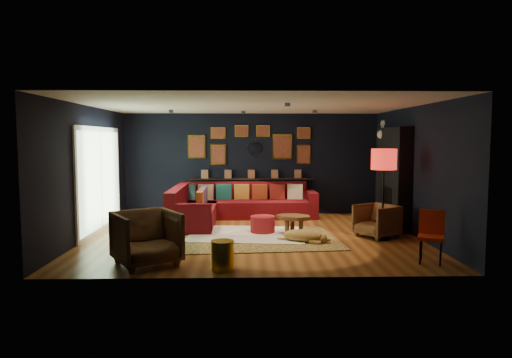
{
  "coord_description": "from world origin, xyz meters",
  "views": [
    {
      "loc": [
        -0.16,
        -9.02,
        1.94
      ],
      "look_at": [
        0.06,
        0.3,
        1.13
      ],
      "focal_mm": 32.0,
      "sensor_mm": 36.0,
      "label": 1
    }
  ],
  "objects_px": {
    "armchair_left": "(146,235)",
    "orange_chair": "(431,232)",
    "gold_stool": "(222,255)",
    "dog": "(302,233)",
    "floor_lamp": "(384,163)",
    "armchair_right": "(377,219)",
    "sectional": "(226,207)",
    "pouf": "(263,224)",
    "coffee_table": "(293,219)"
  },
  "relations": [
    {
      "from": "armchair_right",
      "to": "dog",
      "type": "bearing_deg",
      "value": -104.68
    },
    {
      "from": "pouf",
      "to": "floor_lamp",
      "type": "relative_size",
      "value": 0.29
    },
    {
      "from": "sectional",
      "to": "orange_chair",
      "type": "relative_size",
      "value": 4.13
    },
    {
      "from": "orange_chair",
      "to": "floor_lamp",
      "type": "xyz_separation_m",
      "value": [
        -0.28,
        1.64,
        1.0
      ]
    },
    {
      "from": "gold_stool",
      "to": "floor_lamp",
      "type": "bearing_deg",
      "value": 33.59
    },
    {
      "from": "coffee_table",
      "to": "dog",
      "type": "bearing_deg",
      "value": -82.13
    },
    {
      "from": "pouf",
      "to": "dog",
      "type": "xyz_separation_m",
      "value": [
        0.72,
        -0.85,
        -0.02
      ]
    },
    {
      "from": "floor_lamp",
      "to": "pouf",
      "type": "bearing_deg",
      "value": 164.94
    },
    {
      "from": "coffee_table",
      "to": "floor_lamp",
      "type": "xyz_separation_m",
      "value": [
        1.68,
        -0.47,
        1.16
      ]
    },
    {
      "from": "sectional",
      "to": "armchair_left",
      "type": "relative_size",
      "value": 3.68
    },
    {
      "from": "gold_stool",
      "to": "floor_lamp",
      "type": "relative_size",
      "value": 0.25
    },
    {
      "from": "coffee_table",
      "to": "armchair_left",
      "type": "xyz_separation_m",
      "value": [
        -2.5,
        -2.16,
        0.14
      ]
    },
    {
      "from": "coffee_table",
      "to": "armchair_right",
      "type": "distance_m",
      "value": 1.65
    },
    {
      "from": "sectional",
      "to": "floor_lamp",
      "type": "height_order",
      "value": "floor_lamp"
    },
    {
      "from": "floor_lamp",
      "to": "coffee_table",
      "type": "bearing_deg",
      "value": 164.48
    },
    {
      "from": "armchair_left",
      "to": "floor_lamp",
      "type": "bearing_deg",
      "value": -9.66
    },
    {
      "from": "floor_lamp",
      "to": "dog",
      "type": "bearing_deg",
      "value": -171.56
    },
    {
      "from": "armchair_right",
      "to": "gold_stool",
      "type": "height_order",
      "value": "armchair_right"
    },
    {
      "from": "pouf",
      "to": "armchair_left",
      "type": "xyz_separation_m",
      "value": [
        -1.89,
        -2.31,
        0.27
      ]
    },
    {
      "from": "sectional",
      "to": "gold_stool",
      "type": "bearing_deg",
      "value": -88.42
    },
    {
      "from": "armchair_left",
      "to": "floor_lamp",
      "type": "xyz_separation_m",
      "value": [
        4.19,
        1.69,
        1.02
      ]
    },
    {
      "from": "floor_lamp",
      "to": "dog",
      "type": "xyz_separation_m",
      "value": [
        -1.58,
        -0.24,
        -1.31
      ]
    },
    {
      "from": "floor_lamp",
      "to": "armchair_left",
      "type": "bearing_deg",
      "value": -157.99
    },
    {
      "from": "sectional",
      "to": "gold_stool",
      "type": "distance_m",
      "value": 4.16
    },
    {
      "from": "orange_chair",
      "to": "dog",
      "type": "height_order",
      "value": "orange_chair"
    },
    {
      "from": "armchair_left",
      "to": "orange_chair",
      "type": "xyz_separation_m",
      "value": [
        4.46,
        0.05,
        0.02
      ]
    },
    {
      "from": "floor_lamp",
      "to": "dog",
      "type": "relative_size",
      "value": 1.74
    },
    {
      "from": "pouf",
      "to": "dog",
      "type": "distance_m",
      "value": 1.11
    },
    {
      "from": "armchair_left",
      "to": "orange_chair",
      "type": "bearing_deg",
      "value": -31.03
    },
    {
      "from": "armchair_right",
      "to": "gold_stool",
      "type": "relative_size",
      "value": 1.64
    },
    {
      "from": "armchair_left",
      "to": "gold_stool",
      "type": "distance_m",
      "value": 1.25
    },
    {
      "from": "orange_chair",
      "to": "pouf",
      "type": "bearing_deg",
      "value": 163.09
    },
    {
      "from": "pouf",
      "to": "gold_stool",
      "type": "xyz_separation_m",
      "value": [
        -0.7,
        -2.61,
        0.02
      ]
    },
    {
      "from": "armchair_right",
      "to": "floor_lamp",
      "type": "bearing_deg",
      "value": -18.21
    },
    {
      "from": "coffee_table",
      "to": "pouf",
      "type": "distance_m",
      "value": 0.65
    },
    {
      "from": "gold_stool",
      "to": "dog",
      "type": "relative_size",
      "value": 0.43
    },
    {
      "from": "pouf",
      "to": "armchair_right",
      "type": "relative_size",
      "value": 0.7
    },
    {
      "from": "armchair_right",
      "to": "floor_lamp",
      "type": "distance_m",
      "value": 1.15
    },
    {
      "from": "armchair_left",
      "to": "armchair_right",
      "type": "bearing_deg",
      "value": -6.88
    },
    {
      "from": "armchair_right",
      "to": "orange_chair",
      "type": "distance_m",
      "value": 1.89
    },
    {
      "from": "armchair_left",
      "to": "armchair_right",
      "type": "relative_size",
      "value": 1.29
    },
    {
      "from": "floor_lamp",
      "to": "dog",
      "type": "distance_m",
      "value": 2.07
    },
    {
      "from": "coffee_table",
      "to": "dog",
      "type": "height_order",
      "value": "coffee_table"
    },
    {
      "from": "sectional",
      "to": "pouf",
      "type": "distance_m",
      "value": 1.75
    },
    {
      "from": "sectional",
      "to": "floor_lamp",
      "type": "xyz_separation_m",
      "value": [
        3.11,
        -2.17,
        1.17
      ]
    },
    {
      "from": "pouf",
      "to": "dog",
      "type": "height_order",
      "value": "pouf"
    },
    {
      "from": "floor_lamp",
      "to": "dog",
      "type": "height_order",
      "value": "floor_lamp"
    },
    {
      "from": "sectional",
      "to": "pouf",
      "type": "height_order",
      "value": "sectional"
    },
    {
      "from": "armchair_right",
      "to": "floor_lamp",
      "type": "relative_size",
      "value": 0.41
    },
    {
      "from": "gold_stool",
      "to": "floor_lamp",
      "type": "xyz_separation_m",
      "value": [
        3.0,
        1.99,
        1.27
      ]
    }
  ]
}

